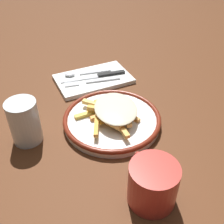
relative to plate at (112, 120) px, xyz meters
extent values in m
plane|color=#4F2914|center=(0.00, 0.00, -0.01)|extent=(2.60, 2.60, 0.00)
cylinder|color=white|center=(0.00, 0.00, 0.00)|extent=(0.25, 0.25, 0.02)
torus|color=maroon|center=(0.00, 0.00, 0.01)|extent=(0.25, 0.25, 0.01)
cube|color=gold|center=(0.02, -0.02, 0.01)|extent=(0.04, 0.07, 0.01)
cube|color=#C48741|center=(0.00, -0.04, 0.01)|extent=(0.09, 0.04, 0.01)
cube|color=gold|center=(-0.03, 0.02, 0.02)|extent=(0.07, 0.05, 0.01)
cube|color=gold|center=(0.01, -0.01, 0.02)|extent=(0.03, 0.07, 0.01)
cube|color=gold|center=(0.03, -0.05, 0.01)|extent=(0.08, 0.01, 0.01)
cube|color=gold|center=(0.03, 0.00, 0.02)|extent=(0.07, 0.08, 0.01)
cube|color=#EEBC5D|center=(0.05, 0.03, 0.02)|extent=(0.06, 0.06, 0.01)
cube|color=gold|center=(-0.02, -0.02, 0.02)|extent=(0.06, 0.02, 0.01)
cube|color=#EEB255|center=(-0.02, -0.03, 0.02)|extent=(0.09, 0.03, 0.01)
cube|color=#EDA757|center=(-0.02, -0.01, 0.02)|extent=(0.08, 0.03, 0.01)
cube|color=#DFB862|center=(0.02, -0.02, 0.01)|extent=(0.06, 0.07, 0.01)
cube|color=gold|center=(0.00, -0.01, 0.01)|extent=(0.06, 0.06, 0.01)
cube|color=orange|center=(0.01, 0.02, 0.01)|extent=(0.02, 0.07, 0.01)
cube|color=gold|center=(-0.01, 0.00, 0.02)|extent=(0.05, 0.09, 0.01)
cube|color=gold|center=(-0.06, 0.00, 0.02)|extent=(0.07, 0.01, 0.01)
cube|color=#F4BC50|center=(0.01, 0.00, 0.01)|extent=(0.06, 0.06, 0.01)
cube|color=gold|center=(0.01, 0.02, 0.03)|extent=(0.06, 0.08, 0.01)
cube|color=gold|center=(0.00, -0.01, 0.02)|extent=(0.07, 0.05, 0.01)
cube|color=gold|center=(0.02, 0.02, 0.02)|extent=(0.09, 0.01, 0.01)
cube|color=gold|center=(0.03, 0.06, 0.01)|extent=(0.02, 0.07, 0.01)
cube|color=gold|center=(-0.03, 0.05, 0.02)|extent=(0.08, 0.04, 0.01)
ellipsoid|color=beige|center=(0.00, -0.01, 0.03)|extent=(0.16, 0.13, 0.01)
cube|color=silver|center=(0.22, -0.03, -0.01)|extent=(0.16, 0.24, 0.01)
cube|color=silver|center=(0.19, -0.05, 0.00)|extent=(0.03, 0.11, 0.01)
cube|color=silver|center=(0.20, 0.05, 0.00)|extent=(0.03, 0.05, 0.00)
cube|color=black|center=(0.21, -0.09, 0.00)|extent=(0.02, 0.09, 0.01)
cube|color=silver|center=(0.22, 0.02, 0.00)|extent=(0.03, 0.12, 0.00)
cube|color=silver|center=(0.25, -0.04, 0.00)|extent=(0.02, 0.10, 0.00)
ellipsoid|color=silver|center=(0.26, 0.04, 0.01)|extent=(0.03, 0.03, 0.01)
cylinder|color=silver|center=(0.02, 0.21, 0.04)|extent=(0.07, 0.07, 0.11)
cylinder|color=#BC372E|center=(-0.24, 0.02, 0.03)|extent=(0.09, 0.09, 0.09)
torus|color=#BC372E|center=(-0.19, 0.02, 0.04)|extent=(0.05, 0.01, 0.05)
camera|label=1|loc=(-0.50, 0.21, 0.45)|focal=43.77mm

